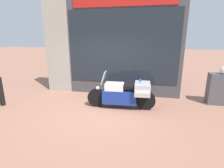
# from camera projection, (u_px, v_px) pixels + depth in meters

# --- Properties ---
(ground_plane) EXTENTS (60.00, 60.00, 0.00)m
(ground_plane) POSITION_uv_depth(u_px,v_px,m) (98.00, 111.00, 5.79)
(ground_plane) COLOR #9E6B56
(shop_building) EXTENTS (5.66, 0.55, 3.84)m
(shop_building) POSITION_uv_depth(u_px,v_px,m) (100.00, 48.00, 7.25)
(shop_building) COLOR #424247
(shop_building) RESTS_ON ground
(window_display) EXTENTS (4.14, 0.30, 1.90)m
(window_display) POSITION_uv_depth(u_px,v_px,m) (121.00, 83.00, 7.48)
(window_display) COLOR slate
(window_display) RESTS_ON ground
(paramedic_motorcycle) EXTENTS (2.32, 0.74, 1.26)m
(paramedic_motorcycle) POSITION_uv_depth(u_px,v_px,m) (126.00, 93.00, 5.88)
(paramedic_motorcycle) COLOR black
(paramedic_motorcycle) RESTS_ON ground
(utility_cabinet) EXTENTS (0.80, 0.45, 1.12)m
(utility_cabinet) POSITION_uv_depth(u_px,v_px,m) (220.00, 89.00, 6.26)
(utility_cabinet) COLOR #4C4C51
(utility_cabinet) RESTS_ON ground
(white_helmet) EXTENTS (0.27, 0.27, 0.27)m
(white_helmet) POSITION_uv_depth(u_px,v_px,m) (224.00, 70.00, 6.00)
(white_helmet) COLOR white
(white_helmet) RESTS_ON utility_cabinet
(street_bollard) EXTENTS (0.18, 0.18, 1.06)m
(street_bollard) POSITION_uv_depth(u_px,v_px,m) (1.00, 90.00, 6.12)
(street_bollard) COLOR black
(street_bollard) RESTS_ON ground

